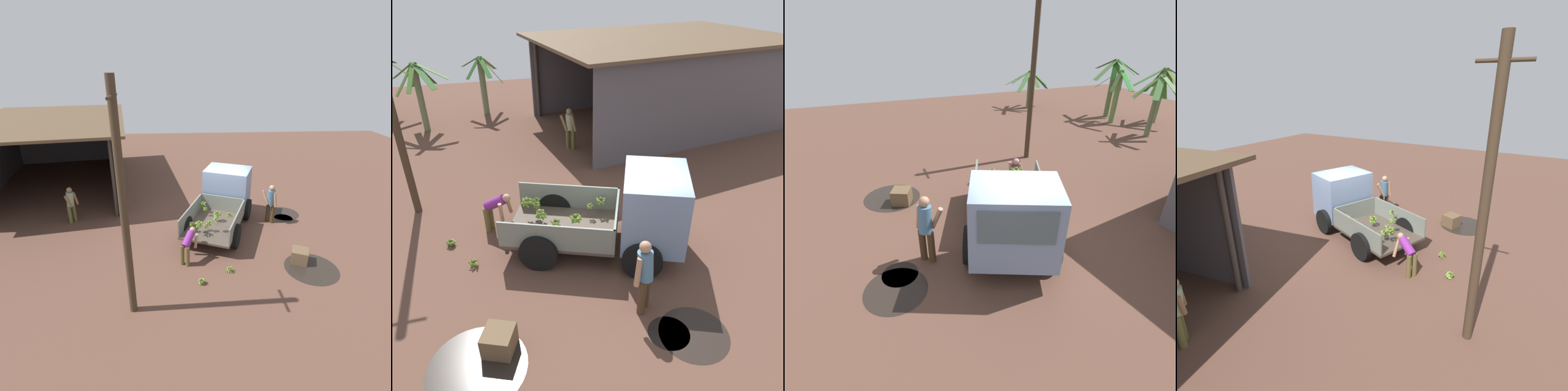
% 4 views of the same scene
% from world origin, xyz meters
% --- Properties ---
extents(ground, '(36.00, 36.00, 0.00)m').
position_xyz_m(ground, '(0.00, 0.00, 0.00)').
color(ground, brown).
extents(mud_patch_0, '(0.82, 0.82, 0.01)m').
position_xyz_m(mud_patch_0, '(-0.28, -2.90, 0.00)').
color(mud_patch_0, black).
rests_on(mud_patch_0, ground).
extents(mud_patch_1, '(1.36, 1.36, 0.01)m').
position_xyz_m(mud_patch_1, '(0.18, -3.05, 0.00)').
color(mud_patch_1, black).
rests_on(mud_patch_1, ground).
extents(mud_patch_2, '(1.78, 1.78, 0.01)m').
position_xyz_m(mud_patch_2, '(-3.87, -2.66, 0.00)').
color(mud_patch_2, black).
rests_on(mud_patch_2, ground).
extents(cargo_truck, '(4.64, 3.37, 2.14)m').
position_xyz_m(cargo_truck, '(0.02, -0.29, 1.12)').
color(cargo_truck, '#4B3F35').
rests_on(cargo_truck, ground).
extents(warehouse_shed, '(11.47, 9.02, 3.69)m').
position_xyz_m(warehouse_shed, '(4.98, 8.34, 2.70)').
color(warehouse_shed, '#575257').
rests_on(warehouse_shed, ground).
extents(banana_palm_2, '(1.82, 2.49, 2.69)m').
position_xyz_m(banana_palm_2, '(-3.00, 11.50, 1.43)').
color(banana_palm_2, '#697850').
rests_on(banana_palm_2, ground).
extents(banana_palm_5, '(2.31, 2.32, 2.87)m').
position_xyz_m(banana_palm_5, '(-5.63, 9.88, 1.61)').
color(banana_palm_5, '#667550').
rests_on(banana_palm_5, ground).
extents(person_foreground_visitor, '(0.53, 0.65, 1.71)m').
position_xyz_m(person_foreground_visitor, '(-0.55, -2.16, 0.95)').
color(person_foreground_visitor, '#46301C').
rests_on(person_foreground_visitor, ground).
extents(person_worker_loading, '(0.80, 0.67, 1.17)m').
position_xyz_m(person_worker_loading, '(-3.20, 1.44, 0.71)').
color(person_worker_loading, brown).
rests_on(person_worker_loading, ground).
extents(person_bystander_near_shed, '(0.63, 0.52, 1.63)m').
position_xyz_m(person_bystander_near_shed, '(-0.06, 6.25, 0.91)').
color(person_bystander_near_shed, brown).
rests_on(person_bystander_near_shed, ground).
extents(banana_bunch_on_ground_0, '(0.25, 0.23, 0.20)m').
position_xyz_m(banana_bunch_on_ground_0, '(-4.40, 1.07, 0.11)').
color(banana_bunch_on_ground_0, '#4B4331').
rests_on(banana_bunch_on_ground_0, ground).
extents(banana_bunch_on_ground_1, '(0.23, 0.23, 0.19)m').
position_xyz_m(banana_bunch_on_ground_1, '(-3.87, 0.11, 0.11)').
color(banana_bunch_on_ground_1, brown).
rests_on(banana_bunch_on_ground_1, ground).
extents(wooden_crate_0, '(0.71, 0.71, 0.47)m').
position_xyz_m(wooden_crate_0, '(-3.44, -2.39, 0.23)').
color(wooden_crate_0, brown).
rests_on(wooden_crate_0, ground).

